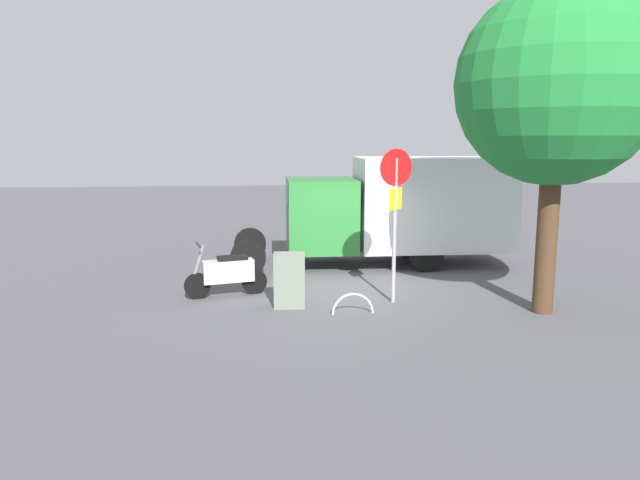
% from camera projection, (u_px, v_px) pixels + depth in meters
% --- Properties ---
extents(ground_plane, '(60.00, 60.00, 0.00)m').
position_uv_depth(ground_plane, '(350.00, 291.00, 13.35)').
color(ground_plane, '#4F4D52').
extents(box_truck_near, '(7.47, 2.23, 2.90)m').
position_uv_depth(box_truck_near, '(398.00, 206.00, 15.88)').
color(box_truck_near, black).
rests_on(box_truck_near, ground).
extents(motorcycle, '(1.78, 0.71, 1.20)m').
position_uv_depth(motorcycle, '(228.00, 273.00, 12.80)').
color(motorcycle, black).
rests_on(motorcycle, ground).
extents(stop_sign, '(0.71, 0.33, 3.21)m').
position_uv_depth(stop_sign, '(395.00, 201.00, 12.02)').
color(stop_sign, '#9E9EA3').
rests_on(stop_sign, ground).
extents(street_tree, '(3.78, 3.78, 6.29)m').
position_uv_depth(street_tree, '(557.00, 86.00, 10.95)').
color(street_tree, '#47301E').
rests_on(street_tree, ground).
extents(utility_cabinet, '(0.65, 0.45, 1.12)m').
position_uv_depth(utility_cabinet, '(289.00, 280.00, 11.96)').
color(utility_cabinet, slate).
rests_on(utility_cabinet, ground).
extents(bike_rack_hoop, '(0.85, 0.10, 0.85)m').
position_uv_depth(bike_rack_hoop, '(353.00, 314.00, 11.58)').
color(bike_rack_hoop, '#B7B7BC').
rests_on(bike_rack_hoop, ground).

